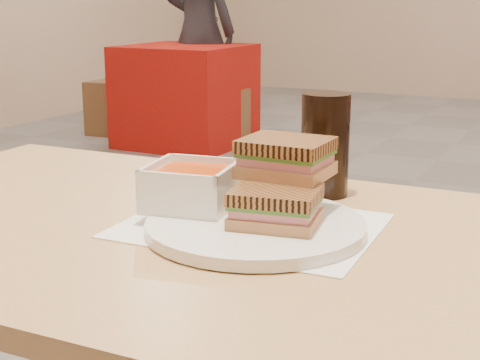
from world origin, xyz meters
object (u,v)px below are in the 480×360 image
at_px(bg_table_0, 186,95).
at_px(plate, 256,226).
at_px(cola_glass, 325,145).
at_px(panini_lower, 276,207).
at_px(bg_chair_0l, 117,107).
at_px(soup_bowl, 192,188).
at_px(patron_a, 199,31).
at_px(bg_chair_0r, 215,117).
at_px(main_table, 191,301).

bearing_deg(bg_table_0, plate, -57.04).
bearing_deg(cola_glass, plate, -93.50).
distance_m(panini_lower, bg_chair_0l, 4.82).
distance_m(cola_glass, bg_chair_0l, 4.65).
distance_m(soup_bowl, panini_lower, 0.14).
xyz_separation_m(plate, bg_chair_0l, (-3.03, 3.68, -0.55)).
xyz_separation_m(soup_bowl, panini_lower, (0.14, -0.02, -0.00)).
xyz_separation_m(panini_lower, bg_table_0, (-2.35, 3.58, -0.43)).
distance_m(soup_bowl, cola_glass, 0.25).
xyz_separation_m(cola_glass, patron_a, (-2.35, 3.59, -0.02)).
xyz_separation_m(plate, bg_chair_0r, (-2.11, 3.64, -0.55)).
bearing_deg(patron_a, soup_bowl, -59.58).
height_order(cola_glass, bg_chair_0l, cola_glass).
distance_m(plate, bg_chair_0l, 4.80).
height_order(bg_chair_0r, patron_a, patron_a).
distance_m(cola_glass, bg_table_0, 4.11).
xyz_separation_m(panini_lower, bg_chair_0l, (-3.07, 3.68, -0.58)).
xyz_separation_m(cola_glass, bg_chair_0r, (-2.13, 3.41, -0.62)).
height_order(bg_table_0, bg_chair_0r, bg_table_0).
bearing_deg(panini_lower, bg_chair_0l, 129.79).
height_order(panini_lower, bg_table_0, panini_lower).
height_order(plate, patron_a, patron_a).
relative_size(panini_lower, patron_a, 0.08).
relative_size(soup_bowl, bg_chair_0r, 0.29).
distance_m(main_table, panini_lower, 0.20).
height_order(plate, bg_table_0, plate).
bearing_deg(main_table, plate, 8.96).
height_order(main_table, patron_a, patron_a).
xyz_separation_m(bg_table_0, bg_chair_0l, (-0.72, 0.10, -0.15)).
bearing_deg(plate, cola_glass, 86.50).
height_order(soup_bowl, cola_glass, cola_glass).
distance_m(main_table, cola_glass, 0.33).
distance_m(plate, cola_glass, 0.24).
relative_size(plate, soup_bowl, 2.18).
xyz_separation_m(plate, cola_glass, (0.01, 0.22, 0.07)).
bearing_deg(main_table, panini_lower, 5.16).
height_order(plate, cola_glass, cola_glass).
xyz_separation_m(bg_chair_0l, bg_chair_0r, (0.92, -0.04, -0.00)).
relative_size(panini_lower, bg_table_0, 0.15).
relative_size(plate, bg_chair_0l, 0.71).
height_order(bg_chair_0l, bg_chair_0r, bg_chair_0l).
height_order(plate, bg_chair_0l, plate).
bearing_deg(plate, bg_table_0, 122.96).
xyz_separation_m(plate, soup_bowl, (-0.11, 0.02, 0.04)).
distance_m(plate, panini_lower, 0.05).
distance_m(bg_chair_0l, patron_a, 0.93).
height_order(cola_glass, bg_table_0, cola_glass).
relative_size(plate, cola_glass, 1.82).
distance_m(plate, patron_a, 4.48).
bearing_deg(plate, soup_bowl, 171.16).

